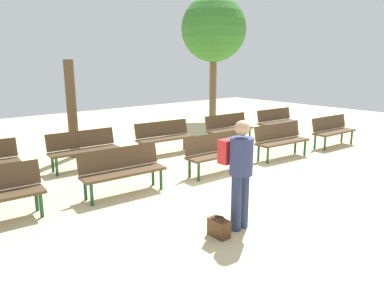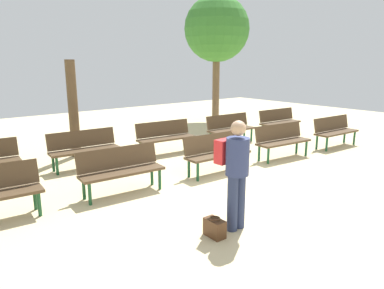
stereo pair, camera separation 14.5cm
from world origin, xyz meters
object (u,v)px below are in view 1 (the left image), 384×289
(bench_r0_c2, at_px, (217,151))
(visitor_with_backpack, at_px, (239,168))
(bench_r1_c1, at_px, (83,147))
(bench_r1_c2, at_px, (164,135))
(bench_r0_c3, at_px, (281,138))
(tree_1, at_px, (214,30))
(handbag, at_px, (219,227))
(bench_r1_c3, at_px, (228,127))
(bench_r0_c4, at_px, (332,129))
(tree_2, at_px, (72,109))
(bench_r1_c4, at_px, (277,120))
(bench_r0_c1, at_px, (122,168))

(bench_r0_c2, height_order, visitor_with_backpack, visitor_with_backpack)
(bench_r1_c1, height_order, bench_r1_c2, same)
(bench_r1_c1, xyz_separation_m, visitor_with_backpack, (0.48, -4.45, 0.43))
(bench_r0_c2, height_order, bench_r0_c3, same)
(tree_1, bearing_deg, bench_r1_c2, -146.00)
(bench_r0_c2, bearing_deg, bench_r1_c1, 136.52)
(tree_1, xyz_separation_m, visitor_with_backpack, (-6.67, -7.65, -2.78))
(bench_r0_c2, distance_m, handbag, 3.07)
(bench_r0_c2, xyz_separation_m, bench_r1_c3, (2.36, 1.93, 0.00))
(bench_r0_c4, bearing_deg, visitor_with_backpack, -159.75)
(bench_r1_c3, distance_m, tree_2, 4.58)
(bench_r1_c2, xyz_separation_m, bench_r1_c4, (4.45, -0.36, 0.00))
(bench_r1_c4, bearing_deg, visitor_with_backpack, -144.14)
(bench_r0_c2, height_order, bench_r1_c3, same)
(tree_1, xyz_separation_m, handbag, (-7.09, -7.67, -3.58))
(bench_r1_c1, relative_size, bench_r1_c4, 1.00)
(bench_r1_c1, bearing_deg, bench_r0_c3, -25.08)
(bench_r0_c3, xyz_separation_m, bench_r1_c1, (-4.33, 2.39, 0.00))
(bench_r0_c4, distance_m, handbag, 6.80)
(bench_r0_c2, relative_size, tree_1, 0.32)
(bench_r1_c4, distance_m, visitor_with_backpack, 7.38)
(bench_r0_c3, xyz_separation_m, tree_1, (2.83, 5.59, 3.21))
(bench_r0_c3, relative_size, tree_2, 0.65)
(bench_r0_c1, relative_size, bench_r1_c3, 1.01)
(bench_r0_c2, relative_size, bench_r0_c4, 1.00)
(bench_r1_c3, relative_size, tree_2, 0.65)
(bench_r1_c2, relative_size, bench_r1_c3, 1.01)
(visitor_with_backpack, bearing_deg, bench_r1_c1, -85.63)
(tree_2, height_order, visitor_with_backpack, tree_2)
(bench_r0_c4, xyz_separation_m, bench_r1_c1, (-6.59, 2.57, 0.00))
(bench_r0_c1, bearing_deg, bench_r1_c3, 24.95)
(bench_r1_c2, bearing_deg, bench_r1_c1, -177.70)
(bench_r1_c4, distance_m, tree_2, 6.69)
(bench_r1_c2, bearing_deg, bench_r1_c3, 0.21)
(bench_r0_c1, height_order, bench_r0_c3, same)
(bench_r0_c3, height_order, handbag, bench_r0_c3)
(bench_r0_c3, bearing_deg, tree_1, 68.82)
(tree_1, bearing_deg, bench_r1_c4, -97.28)
(bench_r1_c2, bearing_deg, bench_r0_c1, -135.29)
(bench_r1_c4, relative_size, handbag, 5.00)
(bench_r1_c1, height_order, bench_r1_c4, same)
(bench_r1_c1, distance_m, bench_r1_c2, 2.24)
(bench_r0_c4, distance_m, visitor_with_backpack, 6.40)
(bench_r0_c4, height_order, bench_r1_c2, same)
(bench_r0_c2, distance_m, bench_r1_c2, 2.14)
(bench_r0_c3, relative_size, tree_1, 0.32)
(tree_1, bearing_deg, handbag, -132.72)
(bench_r0_c2, height_order, tree_2, tree_2)
(bench_r0_c1, bearing_deg, bench_r0_c3, 0.19)
(bench_r1_c4, height_order, visitor_with_backpack, visitor_with_backpack)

